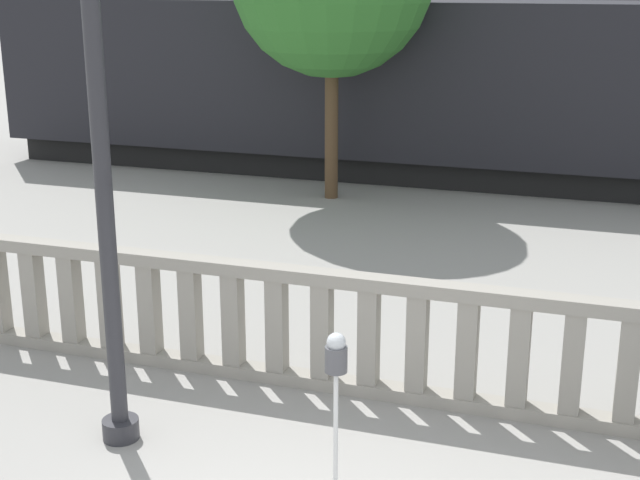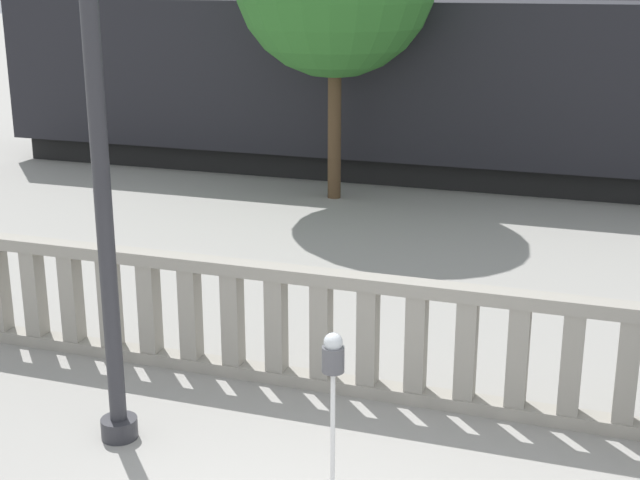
% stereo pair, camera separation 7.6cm
% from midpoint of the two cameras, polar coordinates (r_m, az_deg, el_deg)
% --- Properties ---
extents(balustrade, '(12.31, 0.24, 1.32)m').
position_cam_midpoint_polar(balustrade, '(9.23, 4.85, -6.37)').
color(balustrade, gray).
rests_on(balustrade, ground).
extents(lamppost, '(0.39, 0.39, 5.22)m').
position_cam_midpoint_polar(lamppost, '(7.96, -13.77, 7.02)').
color(lamppost, '#2D2D33').
rests_on(lamppost, ground).
extents(parking_meter, '(0.19, 0.19, 1.50)m').
position_cam_midpoint_polar(parking_meter, '(7.28, 1.16, -8.02)').
color(parking_meter, silver).
rests_on(parking_meter, ground).
extents(train_near, '(27.25, 2.71, 4.33)m').
position_cam_midpoint_polar(train_near, '(18.91, 19.74, 8.70)').
color(train_near, black).
rests_on(train_near, ground).
extents(train_far, '(26.06, 2.96, 4.40)m').
position_cam_midpoint_polar(train_far, '(34.97, 18.01, 12.16)').
color(train_far, black).
rests_on(train_far, ground).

